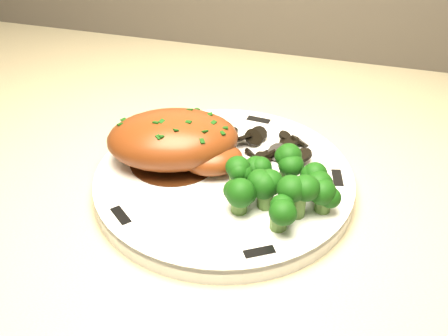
# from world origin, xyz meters

# --- Properties ---
(plate) EXTENTS (0.29, 0.29, 0.02)m
(plate) POSITION_xyz_m (-0.17, 1.62, 0.97)
(plate) COLOR white
(plate) RESTS_ON counter
(rim_accent_0) EXTENTS (0.02, 0.03, 0.00)m
(rim_accent_0) POSITION_xyz_m (-0.05, 1.64, 0.98)
(rim_accent_0) COLOR black
(rim_accent_0) RESTS_ON plate
(rim_accent_1) EXTENTS (0.03, 0.01, 0.00)m
(rim_accent_1) POSITION_xyz_m (-0.16, 1.74, 0.98)
(rim_accent_1) COLOR black
(rim_accent_1) RESTS_ON plate
(rim_accent_2) EXTENTS (0.02, 0.03, 0.00)m
(rim_accent_2) POSITION_xyz_m (-0.28, 1.67, 0.98)
(rim_accent_2) COLOR black
(rim_accent_2) RESTS_ON plate
(rim_accent_3) EXTENTS (0.03, 0.03, 0.00)m
(rim_accent_3) POSITION_xyz_m (-0.25, 1.53, 0.98)
(rim_accent_3) COLOR black
(rim_accent_3) RESTS_ON plate
(rim_accent_4) EXTENTS (0.03, 0.02, 0.00)m
(rim_accent_4) POSITION_xyz_m (-0.11, 1.51, 0.98)
(rim_accent_4) COLOR black
(rim_accent_4) RESTS_ON plate
(gravy_pool) EXTENTS (0.10, 0.10, 0.00)m
(gravy_pool) POSITION_xyz_m (-0.23, 1.63, 0.98)
(gravy_pool) COLOR #351809
(gravy_pool) RESTS_ON plate
(chicken_breast) EXTENTS (0.17, 0.14, 0.06)m
(chicken_breast) POSITION_xyz_m (-0.23, 1.63, 1.00)
(chicken_breast) COLOR brown
(chicken_breast) RESTS_ON plate
(mushroom_pile) EXTENTS (0.09, 0.07, 0.02)m
(mushroom_pile) POSITION_xyz_m (-0.14, 1.67, 0.98)
(mushroom_pile) COLOR black
(mushroom_pile) RESTS_ON plate
(broccoli_florets) EXTENTS (0.11, 0.09, 0.04)m
(broccoli_florets) POSITION_xyz_m (-0.11, 1.59, 1.00)
(broccoli_florets) COLOR #537B34
(broccoli_florets) RESTS_ON plate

